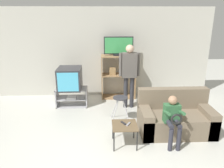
{
  "coord_description": "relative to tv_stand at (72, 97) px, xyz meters",
  "views": [
    {
      "loc": [
        -0.01,
        -2.57,
        2.43
      ],
      "look_at": [
        0.2,
        2.11,
        0.9
      ],
      "focal_mm": 35.0,
      "sensor_mm": 36.0,
      "label": 1
    }
  ],
  "objects": [
    {
      "name": "couch",
      "position": [
        2.37,
        -1.47,
        0.06
      ],
      "size": [
        1.51,
        0.82,
        0.88
      ],
      "color": "#756651",
      "rests_on": "ground_plane"
    },
    {
      "name": "wall_back",
      "position": [
        0.85,
        0.85,
        1.06
      ],
      "size": [
        6.4,
        0.06,
        2.6
      ],
      "color": "beige",
      "rests_on": "ground_plane"
    },
    {
      "name": "snack_table",
      "position": [
        1.25,
        -1.93,
        0.13
      ],
      "size": [
        0.47,
        0.47,
        0.42
      ],
      "color": "brown",
      "rests_on": "ground_plane"
    },
    {
      "name": "tv_stand",
      "position": [
        0.0,
        0.0,
        0.0
      ],
      "size": [
        0.84,
        0.44,
        0.49
      ],
      "color": "#A8A8AD",
      "rests_on": "ground_plane"
    },
    {
      "name": "media_shelf",
      "position": [
        1.3,
        0.57,
        0.41
      ],
      "size": [
        0.99,
        0.42,
        1.28
      ],
      "color": "#9E7A51",
      "rests_on": "ground_plane"
    },
    {
      "name": "folding_stool",
      "position": [
        1.24,
        -0.95,
        0.24
      ],
      "size": [
        0.44,
        0.38,
        0.6
      ],
      "color": "#B7B7BC",
      "rests_on": "ground_plane"
    },
    {
      "name": "television_main",
      "position": [
        -0.03,
        -0.01,
        0.54
      ],
      "size": [
        0.6,
        0.67,
        0.57
      ],
      "color": "#2D2D33",
      "rests_on": "tv_stand"
    },
    {
      "name": "person_seated_child",
      "position": [
        2.15,
        -1.95,
        0.33
      ],
      "size": [
        0.33,
        0.43,
        0.96
      ],
      "color": "#2D2D38",
      "rests_on": "ground_plane"
    },
    {
      "name": "remote_control_white",
      "position": [
        1.32,
        -1.92,
        0.19
      ],
      "size": [
        0.1,
        0.14,
        0.02
      ],
      "primitive_type": "cube",
      "rotation": [
        0.0,
        0.0,
        -0.54
      ],
      "color": "gray",
      "rests_on": "snack_table"
    },
    {
      "name": "television_flat",
      "position": [
        1.3,
        0.55,
        1.28
      ],
      "size": [
        0.83,
        0.2,
        0.53
      ],
      "color": "black",
      "rests_on": "media_shelf"
    },
    {
      "name": "person_standing_adult",
      "position": [
        1.53,
        -0.18,
        0.78
      ],
      "size": [
        0.53,
        0.2,
        1.68
      ],
      "color": "#2D2D33",
      "rests_on": "ground_plane"
    },
    {
      "name": "remote_control_black",
      "position": [
        1.23,
        -1.88,
        0.19
      ],
      "size": [
        0.1,
        0.14,
        0.02
      ],
      "primitive_type": "cube",
      "rotation": [
        0.0,
        0.0,
        0.54
      ],
      "color": "#232328",
      "rests_on": "snack_table"
    }
  ]
}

